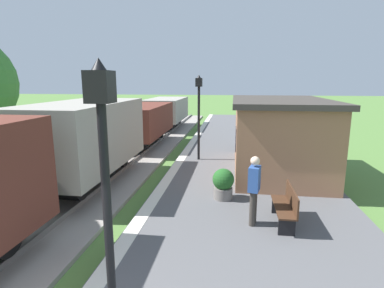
% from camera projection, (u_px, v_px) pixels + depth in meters
% --- Properties ---
extents(freight_train, '(2.50, 26.00, 2.72)m').
position_uv_depth(freight_train, '(112.00, 132.00, 13.06)').
color(freight_train, brown).
rests_on(freight_train, rail_near).
extents(station_hut, '(3.50, 5.80, 2.78)m').
position_uv_depth(station_hut, '(278.00, 135.00, 11.78)').
color(station_hut, '#9E6B4C').
rests_on(station_hut, platform_slab).
extents(bench_near_hut, '(0.42, 1.50, 0.91)m').
position_uv_depth(bench_near_hut, '(286.00, 206.00, 7.47)').
color(bench_near_hut, '#422819').
rests_on(bench_near_hut, platform_slab).
extents(bench_down_platform, '(0.42, 1.50, 0.91)m').
position_uv_depth(bench_down_platform, '(258.00, 139.00, 16.13)').
color(bench_down_platform, '#422819').
rests_on(bench_down_platform, platform_slab).
extents(person_waiting, '(0.32, 0.43, 1.71)m').
position_uv_depth(person_waiting, '(254.00, 188.00, 7.36)').
color(person_waiting, '#38332D').
rests_on(person_waiting, platform_slab).
extents(potted_planter, '(0.64, 0.64, 0.92)m').
position_uv_depth(potted_planter, '(223.00, 183.00, 9.09)').
color(potted_planter, slate).
rests_on(potted_planter, platform_slab).
extents(lamp_post_near, '(0.28, 0.28, 3.70)m').
position_uv_depth(lamp_post_near, '(104.00, 159.00, 3.61)').
color(lamp_post_near, black).
rests_on(lamp_post_near, platform_slab).
extents(lamp_post_far, '(0.28, 0.28, 3.70)m').
position_uv_depth(lamp_post_far, '(199.00, 102.00, 13.25)').
color(lamp_post_far, black).
rests_on(lamp_post_far, platform_slab).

